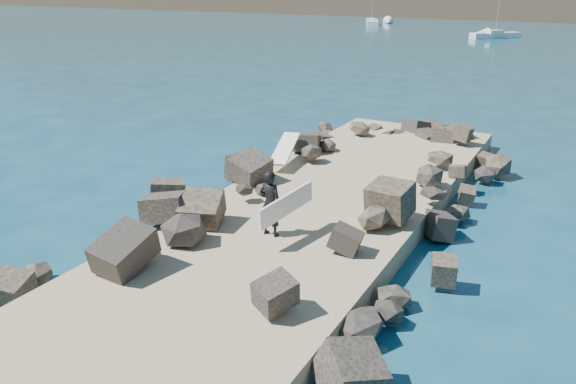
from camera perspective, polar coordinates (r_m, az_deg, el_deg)
name	(u,v)px	position (r m, az deg, el deg)	size (l,w,h in m)	color
ground	(305,231)	(15.69, 1.77, -3.99)	(800.00, 800.00, 0.00)	#0F384C
jetty	(269,250)	(13.98, -1.99, -5.88)	(6.00, 26.00, 0.60)	#8C7759
riprap_left	(188,213)	(15.80, -10.14, -2.15)	(2.60, 22.00, 1.00)	black
riprap_right	(388,261)	(13.23, 10.08, -6.89)	(2.60, 22.00, 1.00)	black
surfboard_resting	(285,152)	(19.29, -0.33, 4.12)	(0.58, 2.30, 0.08)	white
surfer_with_board	(273,204)	(13.70, -1.57, -1.18)	(0.94, 2.08, 1.69)	black
sailboat_e	(372,22)	(91.74, 8.53, 16.70)	(4.41, 7.56, 9.00)	silver
sailboat_b	(495,35)	(73.49, 20.32, 14.71)	(5.40, 5.44, 7.66)	silver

